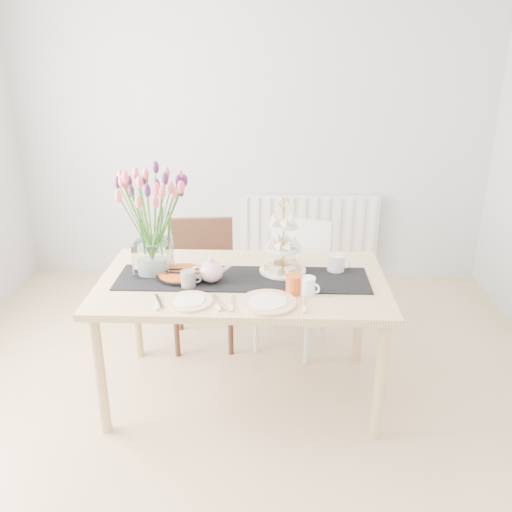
{
  "coord_description": "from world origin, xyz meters",
  "views": [
    {
      "loc": [
        0.2,
        -2.31,
        1.99
      ],
      "look_at": [
        0.1,
        0.39,
        0.91
      ],
      "focal_mm": 38.0,
      "sensor_mm": 36.0,
      "label": 1
    }
  ],
  "objects_px": {
    "chair_white": "(295,274)",
    "cream_jug": "(336,263)",
    "dining_table": "(243,292)",
    "teapot": "(211,271)",
    "cake_stand": "(283,254)",
    "mug_grey": "(188,279)",
    "tart_tin": "(182,275)",
    "plate_left": "(189,301)",
    "mug_white": "(308,286)",
    "chair_brown": "(203,272)",
    "radiator": "(309,229)",
    "plate_right": "(268,302)",
    "tulip_vase": "(150,207)",
    "mug_orange": "(294,284)"
  },
  "relations": [
    {
      "from": "chair_white",
      "to": "cream_jug",
      "type": "relative_size",
      "value": 8.66
    },
    {
      "from": "dining_table",
      "to": "teapot",
      "type": "height_order",
      "value": "teapot"
    },
    {
      "from": "cake_stand",
      "to": "mug_grey",
      "type": "bearing_deg",
      "value": -156.63
    },
    {
      "from": "cream_jug",
      "to": "tart_tin",
      "type": "xyz_separation_m",
      "value": [
        -0.87,
        -0.12,
        -0.03
      ]
    },
    {
      "from": "teapot",
      "to": "plate_left",
      "type": "xyz_separation_m",
      "value": [
        -0.09,
        -0.25,
        -0.06
      ]
    },
    {
      "from": "cake_stand",
      "to": "mug_white",
      "type": "relative_size",
      "value": 4.05
    },
    {
      "from": "teapot",
      "to": "chair_brown",
      "type": "bearing_deg",
      "value": 89.58
    },
    {
      "from": "dining_table",
      "to": "radiator",
      "type": "bearing_deg",
      "value": 74.87
    },
    {
      "from": "radiator",
      "to": "chair_brown",
      "type": "bearing_deg",
      "value": -126.03
    },
    {
      "from": "teapot",
      "to": "tart_tin",
      "type": "xyz_separation_m",
      "value": [
        -0.17,
        0.06,
        -0.05
      ]
    },
    {
      "from": "plate_left",
      "to": "plate_right",
      "type": "relative_size",
      "value": 0.82
    },
    {
      "from": "radiator",
      "to": "cream_jug",
      "type": "xyz_separation_m",
      "value": [
        0.06,
        -1.62,
        0.35
      ]
    },
    {
      "from": "chair_brown",
      "to": "cream_jug",
      "type": "height_order",
      "value": "chair_brown"
    },
    {
      "from": "plate_right",
      "to": "mug_grey",
      "type": "bearing_deg",
      "value": 157.2
    },
    {
      "from": "dining_table",
      "to": "chair_brown",
      "type": "xyz_separation_m",
      "value": [
        -0.32,
        0.67,
        -0.18
      ]
    },
    {
      "from": "radiator",
      "to": "plate_right",
      "type": "bearing_deg",
      "value": -99.11
    },
    {
      "from": "chair_white",
      "to": "tulip_vase",
      "type": "height_order",
      "value": "tulip_vase"
    },
    {
      "from": "radiator",
      "to": "teapot",
      "type": "xyz_separation_m",
      "value": [
        -0.64,
        -1.8,
        0.37
      ]
    },
    {
      "from": "radiator",
      "to": "tulip_vase",
      "type": "relative_size",
      "value": 1.69
    },
    {
      "from": "mug_orange",
      "to": "plate_right",
      "type": "xyz_separation_m",
      "value": [
        -0.13,
        -0.13,
        -0.04
      ]
    },
    {
      "from": "cake_stand",
      "to": "teapot",
      "type": "height_order",
      "value": "cake_stand"
    },
    {
      "from": "cake_stand",
      "to": "cream_jug",
      "type": "xyz_separation_m",
      "value": [
        0.31,
        0.03,
        -0.06
      ]
    },
    {
      "from": "radiator",
      "to": "mug_grey",
      "type": "xyz_separation_m",
      "value": [
        -0.76,
        -1.87,
        0.35
      ]
    },
    {
      "from": "chair_brown",
      "to": "plate_left",
      "type": "relative_size",
      "value": 3.6
    },
    {
      "from": "mug_white",
      "to": "plate_right",
      "type": "relative_size",
      "value": 0.33
    },
    {
      "from": "tart_tin",
      "to": "mug_grey",
      "type": "xyz_separation_m",
      "value": [
        0.06,
        -0.13,
        0.03
      ]
    },
    {
      "from": "dining_table",
      "to": "chair_brown",
      "type": "distance_m",
      "value": 0.76
    },
    {
      "from": "dining_table",
      "to": "mug_orange",
      "type": "xyz_separation_m",
      "value": [
        0.28,
        -0.17,
        0.13
      ]
    },
    {
      "from": "teapot",
      "to": "plate_left",
      "type": "distance_m",
      "value": 0.27
    },
    {
      "from": "tulip_vase",
      "to": "teapot",
      "type": "relative_size",
      "value": 3.33
    },
    {
      "from": "chair_brown",
      "to": "cake_stand",
      "type": "relative_size",
      "value": 2.19
    },
    {
      "from": "cake_stand",
      "to": "mug_orange",
      "type": "height_order",
      "value": "cake_stand"
    },
    {
      "from": "dining_table",
      "to": "chair_white",
      "type": "relative_size",
      "value": 1.85
    },
    {
      "from": "mug_orange",
      "to": "plate_right",
      "type": "distance_m",
      "value": 0.19
    },
    {
      "from": "cake_stand",
      "to": "mug_white",
      "type": "height_order",
      "value": "cake_stand"
    },
    {
      "from": "chair_white",
      "to": "plate_right",
      "type": "xyz_separation_m",
      "value": [
        -0.17,
        -0.94,
        0.25
      ]
    },
    {
      "from": "dining_table",
      "to": "plate_right",
      "type": "distance_m",
      "value": 0.34
    },
    {
      "from": "chair_white",
      "to": "plate_right",
      "type": "bearing_deg",
      "value": -79.95
    },
    {
      "from": "cake_stand",
      "to": "teapot",
      "type": "bearing_deg",
      "value": -158.41
    },
    {
      "from": "dining_table",
      "to": "cream_jug",
      "type": "bearing_deg",
      "value": 14.22
    },
    {
      "from": "cake_stand",
      "to": "teapot",
      "type": "xyz_separation_m",
      "value": [
        -0.39,
        -0.16,
        -0.05
      ]
    },
    {
      "from": "radiator",
      "to": "dining_table",
      "type": "height_order",
      "value": "same"
    },
    {
      "from": "tulip_vase",
      "to": "mug_white",
      "type": "relative_size",
      "value": 7.37
    },
    {
      "from": "chair_brown",
      "to": "mug_grey",
      "type": "xyz_separation_m",
      "value": [
        0.03,
        -0.78,
        0.3
      ]
    },
    {
      "from": "radiator",
      "to": "cream_jug",
      "type": "height_order",
      "value": "cream_jug"
    },
    {
      "from": "cake_stand",
      "to": "tart_tin",
      "type": "height_order",
      "value": "cake_stand"
    },
    {
      "from": "radiator",
      "to": "tart_tin",
      "type": "distance_m",
      "value": 1.95
    },
    {
      "from": "radiator",
      "to": "chair_brown",
      "type": "distance_m",
      "value": 1.34
    },
    {
      "from": "cake_stand",
      "to": "mug_grey",
      "type": "xyz_separation_m",
      "value": [
        -0.51,
        -0.22,
        -0.06
      ]
    },
    {
      "from": "dining_table",
      "to": "plate_right",
      "type": "xyz_separation_m",
      "value": [
        0.15,
        -0.29,
        0.08
      ]
    }
  ]
}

